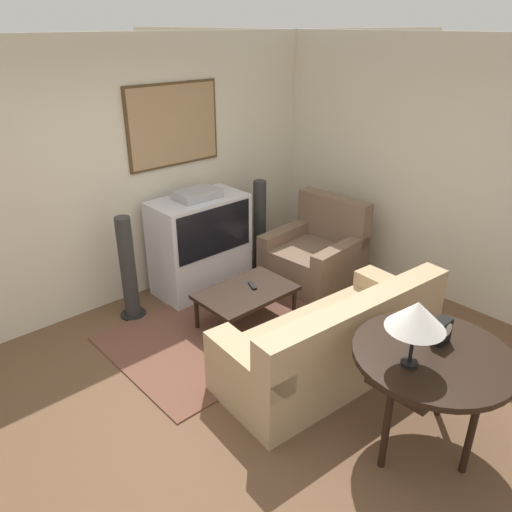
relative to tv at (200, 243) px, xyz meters
name	(u,v)px	position (x,y,z in m)	size (l,w,h in m)	color
ground_plane	(252,390)	(-0.75, -1.71, -0.55)	(12.00, 12.00, 0.00)	brown
wall_back	(112,178)	(-0.74, 0.42, 0.81)	(12.00, 0.10, 2.70)	beige
wall_right	(441,174)	(1.88, -1.71, 0.80)	(0.06, 12.00, 2.70)	beige
area_rug	(241,321)	(-0.15, -0.86, -0.54)	(2.58, 1.54, 0.01)	brown
tv	(200,243)	(0.00, 0.00, 0.00)	(1.04, 0.58, 1.17)	silver
couch	(333,344)	(-0.09, -2.00, -0.25)	(2.04, 1.00, 0.84)	tan
armchair	(315,257)	(1.08, -0.76, -0.24)	(0.99, 0.99, 0.97)	brown
coffee_table	(246,294)	(-0.12, -0.92, -0.21)	(0.94, 0.61, 0.38)	black
console_table	(433,362)	(-0.24, -2.95, 0.17)	(1.06, 1.06, 0.79)	black
table_lamp	(417,316)	(-0.47, -2.91, 0.61)	(0.37, 0.37, 0.46)	black
mantel_clock	(441,331)	(-0.10, -2.91, 0.33)	(0.13, 0.10, 0.18)	black
remote	(252,285)	(-0.02, -0.89, -0.16)	(0.10, 0.16, 0.02)	black
speaker_tower_left	(128,271)	(-0.89, 0.00, -0.03)	(0.26, 0.26, 1.09)	black
speaker_tower_right	(260,226)	(0.89, 0.00, -0.03)	(0.26, 0.26, 1.09)	black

